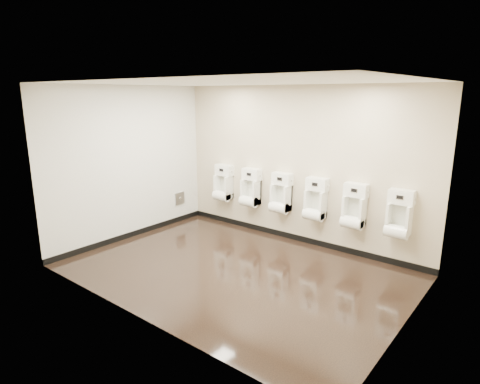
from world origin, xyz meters
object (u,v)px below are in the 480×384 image
object	(u,v)px
access_panel	(180,198)
urinal_0	(223,186)
urinal_3	(315,202)
urinal_4	(354,209)
urinal_2	(281,196)
urinal_5	(399,218)
urinal_1	(250,190)

from	to	relation	value
access_panel	urinal_0	distance (m)	1.01
access_panel	urinal_3	xyz separation A→B (m)	(2.96, 0.42, 0.32)
urinal_0	urinal_4	distance (m)	2.80
urinal_4	urinal_3	bearing A→B (deg)	180.00
urinal_2	urinal_5	distance (m)	2.12
urinal_1	urinal_2	distance (m)	0.70
access_panel	urinal_5	size ratio (longest dim) A/B	0.35
urinal_5	urinal_3	bearing A→B (deg)	180.00
urinal_2	urinal_4	size ratio (longest dim) A/B	1.00
urinal_3	urinal_2	bearing A→B (deg)	180.00
urinal_0	urinal_5	world-z (taller)	same
urinal_4	urinal_0	bearing A→B (deg)	180.00
urinal_2	urinal_3	xyz separation A→B (m)	(0.71, 0.00, 0.00)
urinal_0	urinal_5	distance (m)	3.51
urinal_0	urinal_1	world-z (taller)	same
urinal_3	urinal_4	world-z (taller)	same
urinal_2	urinal_4	bearing A→B (deg)	0.00
urinal_4	urinal_5	distance (m)	0.71
urinal_0	urinal_5	size ratio (longest dim) A/B	1.00
urinal_3	urinal_4	distance (m)	0.70
urinal_5	urinal_4	bearing A→B (deg)	180.00
urinal_0	urinal_2	world-z (taller)	same
access_panel	urinal_4	xyz separation A→B (m)	(3.66, 0.42, 0.32)
urinal_0	access_panel	bearing A→B (deg)	-153.77
urinal_3	access_panel	bearing A→B (deg)	-171.89
access_panel	urinal_1	bearing A→B (deg)	15.19
urinal_2	urinal_4	distance (m)	1.41
access_panel	urinal_4	size ratio (longest dim) A/B	0.35
access_panel	urinal_2	world-z (taller)	urinal_2
access_panel	urinal_5	world-z (taller)	urinal_5
urinal_3	urinal_5	distance (m)	1.41
urinal_5	urinal_1	bearing A→B (deg)	180.00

